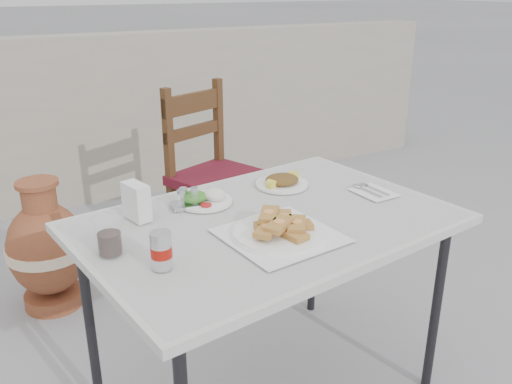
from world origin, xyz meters
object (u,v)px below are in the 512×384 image
terracotta_urn (47,249)px  napkin_holder (136,202)px  salad_chopped_plate (282,181)px  cafe_table (268,232)px  soda_can (161,250)px  chair (215,174)px  cola_glass (109,239)px  condiment_caddy (186,200)px  salad_rice_plate (204,198)px  pide_plate (280,227)px

terracotta_urn → napkin_holder: bearing=-75.6°
salad_chopped_plate → napkin_holder: napkin_holder is taller
cafe_table → soda_can: size_ratio=12.36×
napkin_holder → chair: chair is taller
cola_glass → condiment_caddy: (0.34, 0.23, -0.02)m
cafe_table → soda_can: bearing=-160.0°
salad_rice_plate → salad_chopped_plate: salad_rice_plate is taller
terracotta_urn → cola_glass: bearing=-85.9°
salad_chopped_plate → cola_glass: size_ratio=1.87×
salad_rice_plate → napkin_holder: (-0.26, -0.02, 0.05)m
cafe_table → salad_rice_plate: 0.28m
cafe_table → cola_glass: 0.56m
condiment_caddy → salad_rice_plate: bearing=2.3°
pide_plate → chair: size_ratio=0.37×
soda_can → cola_glass: bearing=124.2°
salad_rice_plate → condiment_caddy: (-0.07, -0.00, 0.01)m
cafe_table → terracotta_urn: bearing=120.0°
salad_rice_plate → napkin_holder: bearing=-174.9°
salad_rice_plate → cola_glass: 0.47m
cola_glass → terracotta_urn: size_ratio=0.17×
napkin_holder → pide_plate: bearing=-58.0°
pide_plate → salad_rice_plate: 0.39m
napkin_holder → condiment_caddy: napkin_holder is taller
soda_can → salad_rice_plate: bearing=52.6°
napkin_holder → chair: (0.71, 0.93, -0.31)m
cafe_table → chair: chair is taller
pide_plate → napkin_holder: size_ratio=2.94×
cafe_table → cola_glass: bearing=-179.7°
soda_can → terracotta_urn: size_ratio=0.17×
cafe_table → soda_can: (-0.44, -0.16, 0.11)m
salad_chopped_plate → napkin_holder: 0.61m
cafe_table → salad_rice_plate: bearing=121.4°
condiment_caddy → soda_can: bearing=-120.5°
cafe_table → salad_chopped_plate: 0.33m
condiment_caddy → chair: bearing=60.2°
chair → cafe_table: bearing=-126.4°
soda_can → chair: 1.53m
pide_plate → salad_chopped_plate: size_ratio=1.80×
salad_chopped_plate → terracotta_urn: bearing=134.9°
cola_glass → chair: chair is taller
salad_chopped_plate → cafe_table: bearing=-129.8°
napkin_holder → cola_glass: bearing=-139.2°
pide_plate → salad_chopped_plate: 0.46m
salad_chopped_plate → salad_rice_plate: bearing=-176.8°
napkin_holder → salad_chopped_plate: bearing=-10.0°
pide_plate → terracotta_urn: bearing=115.6°
pide_plate → napkin_holder: napkin_holder is taller
salad_rice_plate → salad_chopped_plate: bearing=3.2°
terracotta_urn → salad_chopped_plate: bearing=-45.1°
soda_can → condiment_caddy: bearing=59.5°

